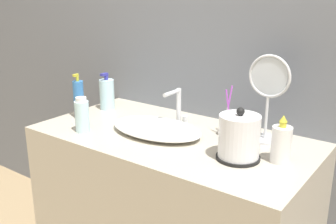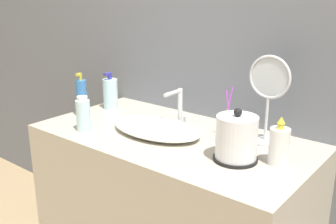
{
  "view_description": "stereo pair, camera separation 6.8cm",
  "coord_description": "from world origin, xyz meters",
  "px_view_note": "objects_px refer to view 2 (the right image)",
  "views": [
    {
      "loc": [
        0.92,
        -0.97,
        1.4
      ],
      "look_at": [
        -0.02,
        0.31,
        0.91
      ],
      "focal_mm": 42.0,
      "sensor_mm": 36.0,
      "label": 1
    },
    {
      "loc": [
        0.97,
        -0.93,
        1.4
      ],
      "look_at": [
        -0.02,
        0.31,
        0.91
      ],
      "focal_mm": 42.0,
      "sensor_mm": 36.0,
      "label": 2
    }
  ],
  "objects_px": {
    "shampoo_bottle": "(279,145)",
    "hand_cream_bottle": "(83,114)",
    "electric_kettle": "(236,140)",
    "vanity_mirror": "(268,94)",
    "mouthwash_bottle": "(110,94)",
    "faucet": "(179,105)",
    "lotion_bottle": "(82,98)",
    "toothbrush_cup": "(229,127)"
  },
  "relations": [
    {
      "from": "shampoo_bottle",
      "to": "hand_cream_bottle",
      "type": "bearing_deg",
      "value": -166.0
    },
    {
      "from": "shampoo_bottle",
      "to": "mouthwash_bottle",
      "type": "bearing_deg",
      "value": 173.81
    },
    {
      "from": "mouthwash_bottle",
      "to": "shampoo_bottle",
      "type": "bearing_deg",
      "value": -6.19
    },
    {
      "from": "electric_kettle",
      "to": "vanity_mirror",
      "type": "distance_m",
      "value": 0.27
    },
    {
      "from": "faucet",
      "to": "hand_cream_bottle",
      "type": "bearing_deg",
      "value": -129.98
    },
    {
      "from": "mouthwash_bottle",
      "to": "lotion_bottle",
      "type": "bearing_deg",
      "value": -92.95
    },
    {
      "from": "faucet",
      "to": "mouthwash_bottle",
      "type": "bearing_deg",
      "value": -177.06
    },
    {
      "from": "faucet",
      "to": "shampoo_bottle",
      "type": "bearing_deg",
      "value": -13.31
    },
    {
      "from": "lotion_bottle",
      "to": "faucet",
      "type": "bearing_deg",
      "value": 24.74
    },
    {
      "from": "faucet",
      "to": "mouthwash_bottle",
      "type": "xyz_separation_m",
      "value": [
        -0.43,
        -0.02,
        -0.01
      ]
    },
    {
      "from": "lotion_bottle",
      "to": "mouthwash_bottle",
      "type": "bearing_deg",
      "value": 87.05
    },
    {
      "from": "electric_kettle",
      "to": "vanity_mirror",
      "type": "xyz_separation_m",
      "value": [
        0.0,
        0.24,
        0.12
      ]
    },
    {
      "from": "electric_kettle",
      "to": "hand_cream_bottle",
      "type": "bearing_deg",
      "value": -168.68
    },
    {
      "from": "electric_kettle",
      "to": "shampoo_bottle",
      "type": "relative_size",
      "value": 1.12
    },
    {
      "from": "lotion_bottle",
      "to": "vanity_mirror",
      "type": "bearing_deg",
      "value": 16.18
    },
    {
      "from": "electric_kettle",
      "to": "mouthwash_bottle",
      "type": "xyz_separation_m",
      "value": [
        -0.84,
        0.17,
        0.0
      ]
    },
    {
      "from": "vanity_mirror",
      "to": "toothbrush_cup",
      "type": "bearing_deg",
      "value": -163.71
    },
    {
      "from": "electric_kettle",
      "to": "lotion_bottle",
      "type": "xyz_separation_m",
      "value": [
        -0.84,
        -0.01,
        0.01
      ]
    },
    {
      "from": "shampoo_bottle",
      "to": "vanity_mirror",
      "type": "bearing_deg",
      "value": 127.38
    },
    {
      "from": "electric_kettle",
      "to": "toothbrush_cup",
      "type": "relative_size",
      "value": 0.92
    },
    {
      "from": "hand_cream_bottle",
      "to": "electric_kettle",
      "type": "bearing_deg",
      "value": 11.32
    },
    {
      "from": "mouthwash_bottle",
      "to": "hand_cream_bottle",
      "type": "relative_size",
      "value": 1.23
    },
    {
      "from": "electric_kettle",
      "to": "toothbrush_cup",
      "type": "xyz_separation_m",
      "value": [
        -0.14,
        0.19,
        -0.03
      ]
    },
    {
      "from": "toothbrush_cup",
      "to": "hand_cream_bottle",
      "type": "relative_size",
      "value": 1.39
    },
    {
      "from": "faucet",
      "to": "lotion_bottle",
      "type": "distance_m",
      "value": 0.49
    },
    {
      "from": "hand_cream_bottle",
      "to": "mouthwash_bottle",
      "type": "bearing_deg",
      "value": 116.52
    },
    {
      "from": "shampoo_bottle",
      "to": "hand_cream_bottle",
      "type": "relative_size",
      "value": 1.14
    },
    {
      "from": "lotion_bottle",
      "to": "electric_kettle",
      "type": "bearing_deg",
      "value": 0.6
    },
    {
      "from": "faucet",
      "to": "lotion_bottle",
      "type": "relative_size",
      "value": 0.76
    },
    {
      "from": "shampoo_bottle",
      "to": "vanity_mirror",
      "type": "height_order",
      "value": "vanity_mirror"
    },
    {
      "from": "shampoo_bottle",
      "to": "mouthwash_bottle",
      "type": "distance_m",
      "value": 0.98
    },
    {
      "from": "shampoo_bottle",
      "to": "toothbrush_cup",
      "type": "bearing_deg",
      "value": 155.11
    },
    {
      "from": "shampoo_bottle",
      "to": "mouthwash_bottle",
      "type": "relative_size",
      "value": 0.92
    },
    {
      "from": "faucet",
      "to": "hand_cream_bottle",
      "type": "height_order",
      "value": "faucet"
    },
    {
      "from": "shampoo_bottle",
      "to": "vanity_mirror",
      "type": "xyz_separation_m",
      "value": [
        -0.13,
        0.17,
        0.13
      ]
    },
    {
      "from": "mouthwash_bottle",
      "to": "vanity_mirror",
      "type": "distance_m",
      "value": 0.85
    },
    {
      "from": "lotion_bottle",
      "to": "hand_cream_bottle",
      "type": "height_order",
      "value": "lotion_bottle"
    },
    {
      "from": "toothbrush_cup",
      "to": "shampoo_bottle",
      "type": "xyz_separation_m",
      "value": [
        0.28,
        -0.13,
        0.03
      ]
    },
    {
      "from": "faucet",
      "to": "electric_kettle",
      "type": "relative_size",
      "value": 0.83
    },
    {
      "from": "mouthwash_bottle",
      "to": "toothbrush_cup",
      "type": "bearing_deg",
      "value": 1.88
    },
    {
      "from": "faucet",
      "to": "electric_kettle",
      "type": "xyz_separation_m",
      "value": [
        0.4,
        -0.19,
        -0.01
      ]
    },
    {
      "from": "electric_kettle",
      "to": "hand_cream_bottle",
      "type": "distance_m",
      "value": 0.7
    }
  ]
}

